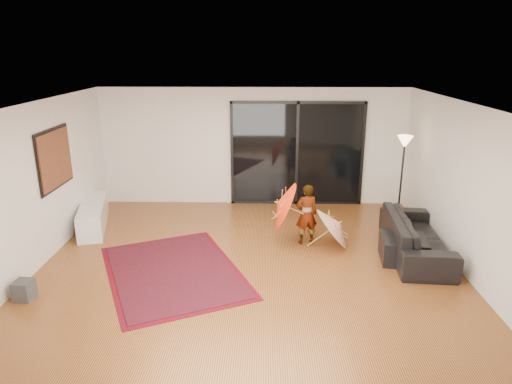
{
  "coord_description": "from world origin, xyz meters",
  "views": [
    {
      "loc": [
        0.25,
        -6.82,
        3.51
      ],
      "look_at": [
        0.11,
        0.84,
        1.1
      ],
      "focal_mm": 32.0,
      "sensor_mm": 36.0,
      "label": 1
    }
  ],
  "objects_px": {
    "sofa": "(416,236)",
    "child": "(306,214)",
    "media_console": "(93,215)",
    "ottoman": "(403,249)"
  },
  "relations": [
    {
      "from": "sofa",
      "to": "child",
      "type": "height_order",
      "value": "child"
    },
    {
      "from": "media_console",
      "to": "child",
      "type": "relative_size",
      "value": 1.59
    },
    {
      "from": "ottoman",
      "to": "media_console",
      "type": "bearing_deg",
      "value": 166.27
    },
    {
      "from": "media_console",
      "to": "ottoman",
      "type": "height_order",
      "value": "media_console"
    },
    {
      "from": "sofa",
      "to": "child",
      "type": "bearing_deg",
      "value": 82.31
    },
    {
      "from": "media_console",
      "to": "sofa",
      "type": "xyz_separation_m",
      "value": [
        6.2,
        -1.16,
        0.08
      ]
    },
    {
      "from": "media_console",
      "to": "ottoman",
      "type": "xyz_separation_m",
      "value": [
        5.9,
        -1.44,
        -0.04
      ]
    },
    {
      "from": "child",
      "to": "media_console",
      "type": "bearing_deg",
      "value": -22.81
    },
    {
      "from": "sofa",
      "to": "media_console",
      "type": "bearing_deg",
      "value": 84.18
    },
    {
      "from": "media_console",
      "to": "child",
      "type": "distance_m",
      "value": 4.36
    }
  ]
}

